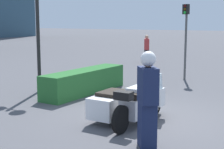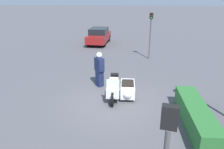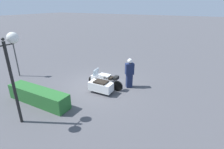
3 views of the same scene
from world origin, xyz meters
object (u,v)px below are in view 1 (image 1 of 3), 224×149
pedestrian_bystander (147,49)px  officer_rider (148,97)px  hedge_bush_curbside (85,81)px  police_motorcycle (127,103)px  traffic_light_near (186,30)px

pedestrian_bystander → officer_rider: bearing=88.7°
officer_rider → pedestrian_bystander: 13.37m
pedestrian_bystander → hedge_bush_curbside: bearing=75.0°
officer_rider → police_motorcycle: bearing=-87.9°
officer_rider → hedge_bush_curbside: 5.29m
police_motorcycle → hedge_bush_curbside: 3.53m
officer_rider → traffic_light_near: 8.03m
officer_rider → pedestrian_bystander: size_ratio=1.15×
police_motorcycle → officer_rider: size_ratio=1.27×
officer_rider → pedestrian_bystander: officer_rider is taller
hedge_bush_curbside → traffic_light_near: 4.97m
officer_rider → pedestrian_bystander: bearing=-104.1°
police_motorcycle → officer_rider: bearing=-137.8°
hedge_bush_curbside → pedestrian_bystander: pedestrian_bystander is taller
police_motorcycle → traffic_light_near: (6.39, 0.93, 1.59)m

